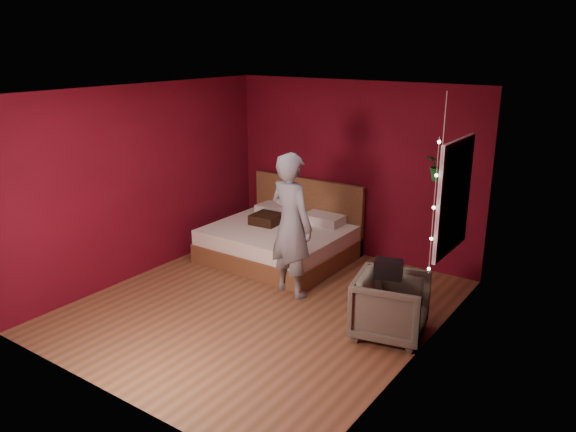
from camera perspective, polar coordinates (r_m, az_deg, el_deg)
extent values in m
plane|color=brown|center=(7.03, -2.62, -9.05)|extent=(4.50, 4.50, 0.00)
cube|color=#590915|center=(8.40, 6.69, 4.70)|extent=(4.00, 0.02, 2.60)
cube|color=#590915|center=(5.06, -18.62, -4.76)|extent=(4.00, 0.02, 2.60)
cube|color=#590915|center=(7.91, -14.42, 3.47)|extent=(0.02, 4.50, 2.60)
cube|color=#590915|center=(5.61, 13.74, -2.13)|extent=(0.02, 4.50, 2.60)
cube|color=silver|center=(6.32, -2.95, 12.67)|extent=(4.00, 4.50, 0.02)
cube|color=white|center=(6.38, 16.52, 1.88)|extent=(0.04, 0.97, 1.27)
cube|color=black|center=(6.39, 16.40, 1.90)|extent=(0.02, 0.85, 1.15)
cube|color=white|center=(6.39, 16.35, 1.91)|extent=(0.03, 0.05, 1.15)
cube|color=white|center=(6.39, 16.35, 1.91)|extent=(0.03, 0.85, 0.05)
cylinder|color=silver|center=(5.91, 14.59, 0.83)|extent=(0.01, 0.01, 1.45)
sphere|color=#FFF2CC|center=(6.13, 14.12, -5.22)|extent=(0.04, 0.04, 0.04)
sphere|color=#FFF2CC|center=(6.01, 14.35, -2.25)|extent=(0.04, 0.04, 0.04)
sphere|color=#FFF2CC|center=(5.91, 14.59, 0.83)|extent=(0.04, 0.04, 0.04)
sphere|color=#FFF2CC|center=(5.83, 14.84, 4.02)|extent=(0.04, 0.04, 0.04)
sphere|color=#FFF2CC|center=(5.76, 15.10, 7.28)|extent=(0.04, 0.04, 0.04)
cube|color=brown|center=(8.38, -1.01, -3.50)|extent=(1.96, 1.67, 0.28)
cube|color=silver|center=(8.30, -1.02, -1.92)|extent=(1.93, 1.64, 0.22)
cube|color=brown|center=(8.88, 1.99, 0.43)|extent=(1.96, 0.08, 1.08)
cube|color=silver|center=(8.92, -1.22, 0.66)|extent=(0.59, 0.37, 0.14)
cube|color=silver|center=(8.46, 3.63, -0.32)|extent=(0.59, 0.37, 0.14)
imported|color=slate|center=(7.00, 0.31, -0.94)|extent=(0.76, 0.59, 1.85)
imported|color=#5F5B4B|center=(6.31, 10.40, -8.99)|extent=(0.93, 0.91, 0.71)
cube|color=black|center=(6.07, 10.17, -5.32)|extent=(0.33, 0.23, 0.21)
cube|color=black|center=(8.45, -2.19, -0.29)|extent=(0.44, 0.44, 0.15)
cylinder|color=silver|center=(6.60, 15.63, 9.30)|extent=(0.01, 0.01, 0.66)
imported|color=#195920|center=(6.68, 15.28, 4.98)|extent=(0.38, 0.35, 0.36)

